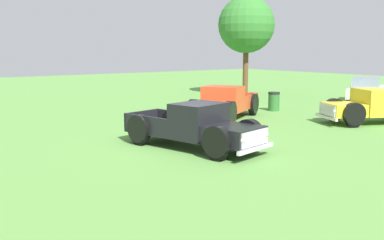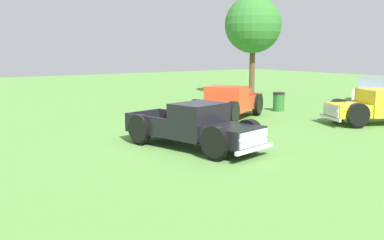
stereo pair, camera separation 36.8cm
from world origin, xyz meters
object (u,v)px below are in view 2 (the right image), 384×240
at_px(sedan_distant_a, 374,90).
at_px(pickup_truck_foreground, 200,128).
at_px(pickup_truck_behind_right, 226,104).
at_px(trash_can, 279,102).
at_px(pickup_truck_behind_left, 376,108).
at_px(picnic_table, 236,93).
at_px(oak_tree_east, 253,25).

bearing_deg(sedan_distant_a, pickup_truck_foreground, -74.68).
distance_m(pickup_truck_behind_right, trash_can, 4.16).
bearing_deg(trash_can, pickup_truck_behind_left, 4.50).
xyz_separation_m(pickup_truck_behind_right, picnic_table, (-5.35, 5.12, -0.22)).
height_order(pickup_truck_behind_left, trash_can, pickup_truck_behind_left).
height_order(pickup_truck_foreground, pickup_truck_behind_left, pickup_truck_behind_left).
distance_m(pickup_truck_behind_right, sedan_distant_a, 11.26).
height_order(trash_can, oak_tree_east, oak_tree_east).
xyz_separation_m(pickup_truck_behind_left, oak_tree_east, (-11.72, 3.74, 3.96)).
bearing_deg(sedan_distant_a, picnic_table, -130.01).
height_order(picnic_table, trash_can, trash_can).
relative_size(pickup_truck_behind_right, sedan_distant_a, 1.10).
bearing_deg(picnic_table, trash_can, -12.88).
relative_size(pickup_truck_foreground, oak_tree_east, 0.77).
bearing_deg(pickup_truck_foreground, pickup_truck_behind_left, 88.01).
bearing_deg(pickup_truck_behind_left, pickup_truck_behind_right, -134.43).
distance_m(pickup_truck_foreground, oak_tree_east, 17.45).
relative_size(trash_can, oak_tree_east, 0.15).
xyz_separation_m(pickup_truck_behind_right, sedan_distant_a, (-0.20, 11.26, 0.04)).
distance_m(pickup_truck_foreground, picnic_table, 13.38).
bearing_deg(trash_can, pickup_truck_behind_right, -79.05).
height_order(pickup_truck_behind_right, trash_can, pickup_truck_behind_right).
height_order(picnic_table, oak_tree_east, oak_tree_east).
distance_m(picnic_table, trash_can, 4.68).
bearing_deg(trash_can, sedan_distant_a, 85.29).
height_order(sedan_distant_a, oak_tree_east, oak_tree_east).
height_order(pickup_truck_behind_right, picnic_table, pickup_truck_behind_right).
bearing_deg(sedan_distant_a, oak_tree_east, -156.89).
height_order(pickup_truck_foreground, picnic_table, pickup_truck_foreground).
distance_m(pickup_truck_behind_left, trash_can, 5.20).
height_order(pickup_truck_behind_left, picnic_table, pickup_truck_behind_left).
height_order(pickup_truck_behind_left, oak_tree_east, oak_tree_east).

